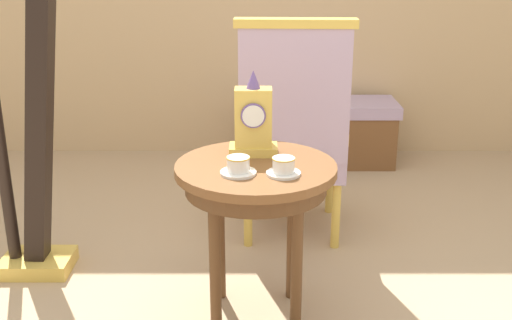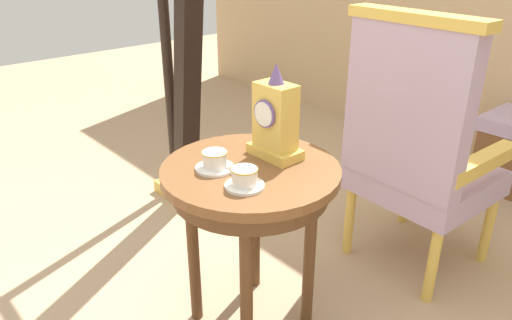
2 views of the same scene
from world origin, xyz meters
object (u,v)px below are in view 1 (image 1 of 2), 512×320
(teacup_left, at_px, (239,166))
(armchair, at_px, (294,128))
(harp, at_px, (28,121))
(teacup_right, at_px, (284,167))
(window_bench, at_px, (325,132))
(side_table, at_px, (257,186))
(mantel_clock, at_px, (254,121))

(teacup_left, distance_m, armchair, 0.89)
(teacup_left, height_order, harp, harp)
(teacup_left, distance_m, teacup_right, 0.16)
(teacup_right, height_order, armchair, armchair)
(teacup_right, bearing_deg, teacup_left, 177.16)
(window_bench, bearing_deg, teacup_right, -100.51)
(side_table, relative_size, teacup_left, 5.03)
(teacup_left, height_order, teacup_right, same)
(mantel_clock, height_order, window_bench, mantel_clock)
(teacup_right, distance_m, harp, 1.20)
(side_table, bearing_deg, armchair, 76.08)
(mantel_clock, xyz_separation_m, armchair, (0.20, 0.63, -0.21))
(side_table, relative_size, teacup_right, 5.30)
(side_table, bearing_deg, mantel_clock, 94.62)
(window_bench, bearing_deg, harp, -133.84)
(mantel_clock, relative_size, harp, 0.19)
(mantel_clock, bearing_deg, harp, 164.91)
(harp, bearing_deg, mantel_clock, -15.09)
(side_table, height_order, teacup_right, teacup_right)
(teacup_left, bearing_deg, harp, 152.23)
(teacup_right, bearing_deg, harp, 155.53)
(teacup_left, xyz_separation_m, mantel_clock, (0.05, 0.22, 0.11))
(mantel_clock, xyz_separation_m, harp, (-0.99, 0.27, -0.07))
(teacup_right, distance_m, mantel_clock, 0.28)
(teacup_left, height_order, mantel_clock, mantel_clock)
(side_table, bearing_deg, teacup_right, -48.03)
(side_table, height_order, harp, harp)
(armchair, height_order, window_bench, armchair)
(harp, bearing_deg, side_table, -21.27)
(teacup_right, relative_size, harp, 0.07)
(side_table, distance_m, teacup_right, 0.19)
(side_table, xyz_separation_m, mantel_clock, (-0.01, 0.12, 0.22))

